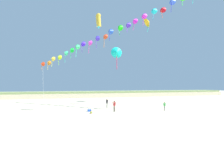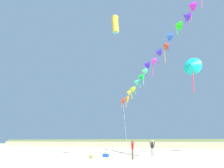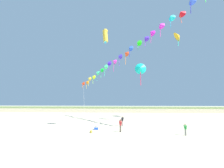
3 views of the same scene
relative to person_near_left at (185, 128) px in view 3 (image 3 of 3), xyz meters
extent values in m
plane|color=beige|center=(-9.58, -6.58, -0.86)|extent=(240.00, 240.00, 0.00)
cube|color=beige|center=(-9.58, 40.18, -0.15)|extent=(120.00, 9.42, 1.42)
cube|color=#7A8E56|center=(-9.58, 40.18, 0.76)|extent=(120.00, 8.00, 0.81)
cylinder|color=gray|center=(-0.04, 0.05, -0.49)|extent=(0.11, 0.11, 0.75)
cylinder|color=gray|center=(0.04, -0.05, -0.49)|extent=(0.11, 0.11, 0.75)
cylinder|color=green|center=(0.00, 0.00, 0.15)|extent=(0.20, 0.20, 0.53)
cylinder|color=green|center=(-0.10, 0.14, 0.20)|extent=(0.17, 0.19, 0.51)
cylinder|color=green|center=(0.10, -0.14, 0.20)|extent=(0.17, 0.19, 0.51)
sphere|color=tan|center=(0.00, 0.00, 0.53)|extent=(0.20, 0.20, 0.20)
cylinder|color=gray|center=(-7.97, 6.24, -0.42)|extent=(0.13, 0.13, 0.88)
cylinder|color=gray|center=(-7.84, 6.33, -0.42)|extent=(0.13, 0.13, 0.88)
cylinder|color=black|center=(-7.91, 6.29, 0.32)|extent=(0.23, 0.23, 0.62)
cylinder|color=black|center=(-8.07, 6.17, 0.37)|extent=(0.22, 0.19, 0.59)
cylinder|color=black|center=(-7.74, 6.40, 0.37)|extent=(0.22, 0.19, 0.59)
sphere|color=tan|center=(-7.91, 6.29, 0.76)|extent=(0.24, 0.24, 0.24)
cylinder|color=#726656|center=(-8.10, 1.51, -0.42)|extent=(0.13, 0.13, 0.88)
cylinder|color=#726656|center=(-8.22, 1.62, -0.42)|extent=(0.13, 0.13, 0.88)
cylinder|color=red|center=(-8.16, 1.56, 0.33)|extent=(0.23, 0.23, 0.62)
cylinder|color=red|center=(-8.01, 1.43, 0.38)|extent=(0.21, 0.21, 0.59)
cylinder|color=red|center=(-8.31, 1.70, 0.38)|extent=(0.21, 0.21, 0.59)
sphere|color=brown|center=(-8.16, 1.56, 0.77)|extent=(0.24, 0.24, 0.24)
cone|color=red|center=(-19.22, 21.96, 8.36)|extent=(1.26, 1.31, 1.12)
cylinder|color=orange|center=(-19.32, 22.06, 7.53)|extent=(0.18, 0.15, 1.23)
cone|color=orange|center=(-17.83, 21.00, 8.62)|extent=(1.34, 1.32, 1.15)
cylinder|color=gold|center=(-17.94, 21.10, 7.65)|extent=(0.10, 0.12, 1.51)
cone|color=gold|center=(-16.93, 19.91, 9.49)|extent=(1.38, 1.35, 1.18)
cylinder|color=#DAE539|center=(-17.03, 20.02, 8.42)|extent=(0.19, 0.20, 1.70)
cone|color=#B5E617|center=(-15.54, 18.54, 9.74)|extent=(1.40, 1.37, 1.20)
cylinder|color=#93E539|center=(-15.65, 18.65, 8.71)|extent=(0.19, 0.19, 1.62)
cone|color=#38DA89|center=(-14.24, 17.28, 10.58)|extent=(1.41, 1.43, 1.22)
cylinder|color=#39E5B9|center=(-14.35, 17.39, 9.40)|extent=(0.16, 0.13, 1.93)
cone|color=#0EC92F|center=(-13.08, 16.31, 11.11)|extent=(1.38, 1.36, 1.18)
cylinder|color=#39E580|center=(-13.19, 16.42, 10.03)|extent=(0.10, 0.10, 1.71)
cone|color=#3AE378|center=(-12.01, 15.32, 11.69)|extent=(1.33, 1.26, 1.13)
cylinder|color=#39E5A2|center=(-12.11, 15.42, 10.43)|extent=(0.25, 0.14, 2.08)
cone|color=#3E1BE3|center=(-11.01, 13.84, 12.19)|extent=(1.40, 1.37, 1.20)
cylinder|color=#8139E5|center=(-11.12, 13.94, 11.13)|extent=(0.14, 0.09, 1.68)
cone|color=#DB36C0|center=(-9.69, 13.07, 12.36)|extent=(1.38, 1.42, 1.21)
cylinder|color=#E5399F|center=(-9.80, 13.17, 11.08)|extent=(0.16, 0.10, 2.12)
cone|color=#3A29C2|center=(-8.45, 11.74, 13.04)|extent=(1.26, 1.30, 1.11)
cylinder|color=#7639E5|center=(-8.56, 11.84, 11.89)|extent=(0.25, 0.21, 1.85)
cone|color=red|center=(-7.08, 10.58, 13.31)|extent=(1.40, 1.41, 1.21)
cylinder|color=orange|center=(-7.19, 10.69, 12.03)|extent=(0.10, 0.22, 2.11)
cone|color=blue|center=(-6.25, 9.48, 14.08)|extent=(1.32, 1.28, 1.13)
cylinder|color=#3940E5|center=(-6.36, 9.59, 12.99)|extent=(0.23, 0.11, 1.74)
cone|color=#17DC13|center=(-4.72, 8.14, 14.60)|extent=(1.30, 1.28, 1.12)
cylinder|color=#39E55F|center=(-4.83, 8.25, 13.75)|extent=(0.22, 0.15, 1.26)
cone|color=#4928C5|center=(-3.46, 7.12, 15.04)|extent=(1.39, 1.41, 1.21)
cylinder|color=#8639E5|center=(-3.57, 7.23, 14.16)|extent=(0.13, 0.10, 1.33)
cone|color=#D01EC9|center=(-2.58, 6.00, 15.56)|extent=(1.40, 1.43, 1.22)
cylinder|color=#E539B5|center=(-2.69, 6.11, 14.52)|extent=(0.22, 0.25, 1.65)
cone|color=#D727CD|center=(-1.26, 4.72, 16.23)|extent=(1.41, 1.39, 1.21)
cylinder|color=#E539B1|center=(-1.37, 4.82, 15.12)|extent=(0.16, 0.11, 1.77)
cone|color=#17CBD5|center=(0.07, 3.44, 16.85)|extent=(1.37, 1.35, 1.18)
cylinder|color=#39B3E5|center=(-0.04, 3.54, 15.86)|extent=(0.13, 0.15, 1.55)
cone|color=red|center=(1.33, 2.53, 16.93)|extent=(1.43, 1.43, 1.23)
cylinder|color=#E55739|center=(1.23, 2.64, 16.02)|extent=(0.22, 0.18, 1.39)
cone|color=blue|center=(2.20, 0.99, 17.83)|extent=(1.35, 1.38, 1.18)
cylinder|color=#3C39E5|center=(2.09, 1.10, 16.77)|extent=(0.11, 0.19, 1.68)
cylinder|color=silver|center=(-18.97, 22.71, 3.69)|extent=(0.28, 1.04, 9.10)
cylinder|color=gold|center=(-10.48, 2.62, 13.61)|extent=(0.95, 0.82, 1.88)
sphere|color=gold|center=(-10.48, 2.62, 14.44)|extent=(0.78, 0.78, 0.78)
cone|color=#2DBCE5|center=(-10.48, 2.62, 12.61)|extent=(0.72, 0.72, 0.59)
sphere|color=black|center=(-10.48, 2.62, 14.66)|extent=(0.16, 0.16, 0.16)
cone|color=gold|center=(5.59, 15.65, 18.99)|extent=(2.25, 2.68, 2.45)
cone|color=#2DE5C6|center=(5.59, 15.65, 19.01)|extent=(1.28, 1.48, 1.37)
cylinder|color=#2DE5C6|center=(5.59, 15.65, 17.56)|extent=(0.34, 0.25, 2.14)
cone|color=#13D6C2|center=(-3.99, 11.86, 10.40)|extent=(2.47, 1.24, 2.45)
cone|color=#E52D54|center=(-3.99, 11.86, 10.42)|extent=(1.36, 0.73, 1.35)
cylinder|color=#E52D54|center=(-3.99, 11.86, 8.36)|extent=(0.18, 0.36, 3.37)
cube|color=blue|center=(-11.84, 3.03, -0.68)|extent=(0.56, 0.40, 0.36)
cube|color=white|center=(-11.84, 3.03, -0.47)|extent=(0.58, 0.41, 0.06)
cylinder|color=black|center=(-11.84, 3.03, -0.41)|extent=(0.45, 0.03, 0.03)
sphere|color=orange|center=(-12.11, 0.65, -0.68)|extent=(0.36, 0.36, 0.36)
cylinder|color=green|center=(-12.11, 0.65, -0.68)|extent=(0.36, 0.36, 0.09)
camera|label=1|loc=(-18.58, -28.18, 3.34)|focal=32.00mm
camera|label=2|loc=(0.97, -19.11, 0.79)|focal=38.00mm
camera|label=3|loc=(-7.79, -19.86, 3.43)|focal=24.00mm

